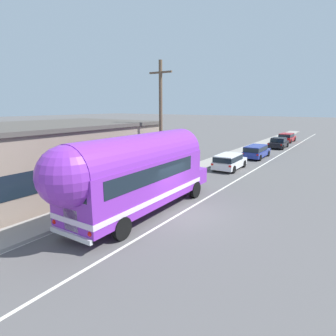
{
  "coord_description": "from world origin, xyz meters",
  "views": [
    {
      "loc": [
        7.22,
        -11.84,
        5.48
      ],
      "look_at": [
        -1.87,
        1.64,
        1.91
      ],
      "focal_mm": 30.2,
      "sensor_mm": 36.0,
      "label": 1
    }
  ],
  "objects_px": {
    "car_lead": "(229,161)",
    "car_fourth": "(287,137)",
    "painted_bus": "(135,172)",
    "utility_pole": "(161,122)",
    "car_third": "(279,142)",
    "car_second": "(256,151)"
  },
  "relations": [
    {
      "from": "car_lead",
      "to": "car_fourth",
      "type": "distance_m",
      "value": 23.36
    },
    {
      "from": "painted_bus",
      "to": "car_lead",
      "type": "xyz_separation_m",
      "value": [
        -0.23,
        12.86,
        -1.51
      ]
    },
    {
      "from": "utility_pole",
      "to": "car_fourth",
      "type": "bearing_deg",
      "value": 85.54
    },
    {
      "from": "utility_pole",
      "to": "car_third",
      "type": "xyz_separation_m",
      "value": [
        2.83,
        23.09,
        -3.69
      ]
    },
    {
      "from": "utility_pole",
      "to": "painted_bus",
      "type": "bearing_deg",
      "value": -66.07
    },
    {
      "from": "car_lead",
      "to": "car_third",
      "type": "bearing_deg",
      "value": 88.44
    },
    {
      "from": "painted_bus",
      "to": "car_second",
      "type": "height_order",
      "value": "painted_bus"
    },
    {
      "from": "painted_bus",
      "to": "car_fourth",
      "type": "distance_m",
      "value": 36.25
    },
    {
      "from": "painted_bus",
      "to": "car_fourth",
      "type": "height_order",
      "value": "painted_bus"
    },
    {
      "from": "car_lead",
      "to": "car_fourth",
      "type": "bearing_deg",
      "value": 90.07
    },
    {
      "from": "painted_bus",
      "to": "car_lead",
      "type": "height_order",
      "value": "painted_bus"
    },
    {
      "from": "painted_bus",
      "to": "car_second",
      "type": "relative_size",
      "value": 2.38
    },
    {
      "from": "car_second",
      "to": "car_fourth",
      "type": "distance_m",
      "value": 16.41
    },
    {
      "from": "car_lead",
      "to": "car_fourth",
      "type": "relative_size",
      "value": 0.96
    },
    {
      "from": "car_third",
      "to": "utility_pole",
      "type": "bearing_deg",
      "value": -96.99
    },
    {
      "from": "car_second",
      "to": "car_lead",
      "type": "bearing_deg",
      "value": -92.1
    },
    {
      "from": "utility_pole",
      "to": "car_lead",
      "type": "distance_m",
      "value": 8.2
    },
    {
      "from": "painted_bus",
      "to": "car_third",
      "type": "bearing_deg",
      "value": 89.58
    },
    {
      "from": "utility_pole",
      "to": "painted_bus",
      "type": "height_order",
      "value": "utility_pole"
    },
    {
      "from": "car_third",
      "to": "car_second",
      "type": "bearing_deg",
      "value": -91.14
    },
    {
      "from": "car_lead",
      "to": "car_second",
      "type": "distance_m",
      "value": 6.96
    },
    {
      "from": "car_lead",
      "to": "car_third",
      "type": "xyz_separation_m",
      "value": [
        0.44,
        16.14,
        -0.06
      ]
    }
  ]
}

